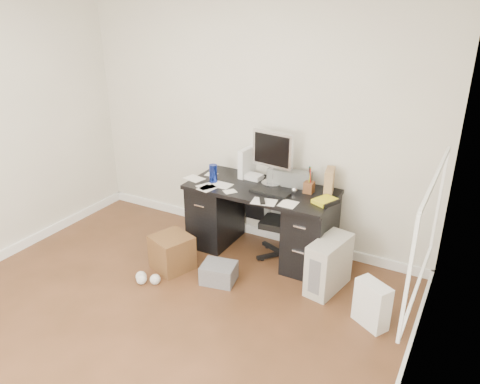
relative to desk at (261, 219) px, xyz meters
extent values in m
plane|color=#432915|center=(-0.30, -1.65, -0.40)|extent=(4.00, 4.00, 0.00)
cube|color=beige|center=(-0.30, 0.35, 0.95)|extent=(4.00, 0.02, 2.70)
cube|color=beige|center=(1.70, -1.65, 0.95)|extent=(0.02, 4.00, 2.70)
cube|color=white|center=(-0.30, 0.33, -0.35)|extent=(4.00, 0.03, 0.10)
cube|color=black|center=(0.00, 0.00, 0.33)|extent=(1.50, 0.70, 0.04)
cube|color=black|center=(-0.55, 0.00, -0.04)|extent=(0.40, 0.60, 0.71)
cube|color=black|center=(0.55, 0.00, -0.04)|extent=(0.40, 0.60, 0.71)
cube|color=black|center=(0.00, 0.33, 0.06)|extent=(0.70, 0.03, 0.51)
cube|color=black|center=(0.14, -0.09, 0.36)|extent=(0.40, 0.16, 0.02)
sphere|color=silver|center=(0.34, 0.03, 0.38)|extent=(0.08, 0.08, 0.06)
cylinder|color=navy|center=(-0.51, -0.10, 0.44)|extent=(0.10, 0.10, 0.19)
cube|color=silver|center=(-0.28, 0.22, 0.50)|extent=(0.14, 0.28, 0.31)
cube|color=#9A784A|center=(0.64, 0.19, 0.48)|extent=(0.15, 0.23, 0.25)
cube|color=yellow|center=(0.69, -0.05, 0.37)|extent=(0.24, 0.27, 0.04)
cube|color=#B2ADA0|center=(0.84, -0.29, -0.15)|extent=(0.32, 0.54, 0.51)
cube|color=white|center=(1.33, -0.61, -0.20)|extent=(0.36, 0.33, 0.40)
cube|color=#533018|center=(-0.64, -0.69, -0.22)|extent=(0.45, 0.45, 0.35)
cube|color=#5C5C60|center=(-0.10, -0.68, -0.31)|extent=(0.36, 0.32, 0.19)
camera|label=1|loc=(1.91, -3.91, 2.16)|focal=35.00mm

